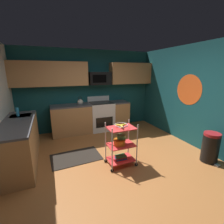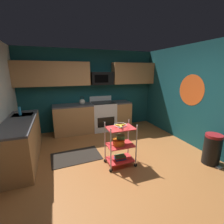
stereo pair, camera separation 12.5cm
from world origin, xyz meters
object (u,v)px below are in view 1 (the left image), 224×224
(oven_range, at_px, (101,116))
(book_stack, at_px, (121,157))
(mixing_bowl_large, at_px, (119,142))
(microwave, at_px, (100,78))
(dish_soap_bottle, at_px, (17,112))
(rolling_cart, at_px, (121,145))
(fruit_bowl, at_px, (121,125))
(kettle, at_px, (80,102))
(mixing_bowl_small, at_px, (121,137))
(trash_can, at_px, (210,147))

(oven_range, height_order, book_stack, oven_range)
(mixing_bowl_large, height_order, book_stack, mixing_bowl_large)
(oven_range, height_order, microwave, microwave)
(oven_range, distance_m, microwave, 1.23)
(book_stack, distance_m, dish_soap_bottle, 2.56)
(rolling_cart, bearing_deg, oven_range, 82.67)
(fruit_bowl, bearing_deg, dish_soap_bottle, 145.75)
(fruit_bowl, xyz_separation_m, kettle, (-0.40, 2.15, 0.12))
(dish_soap_bottle, bearing_deg, oven_range, 19.30)
(mixing_bowl_small, bearing_deg, kettle, 101.23)
(rolling_cart, distance_m, trash_can, 1.95)
(microwave, height_order, kettle, microwave)
(trash_can, bearing_deg, rolling_cart, 161.71)
(rolling_cart, height_order, mixing_bowl_large, rolling_cart)
(fruit_bowl, height_order, mixing_bowl_large, fruit_bowl)
(oven_range, xyz_separation_m, fruit_bowl, (-0.28, -2.15, 0.40))
(kettle, xyz_separation_m, trash_can, (2.25, -2.76, -0.67))
(fruit_bowl, bearing_deg, rolling_cart, -18.43)
(trash_can, bearing_deg, dish_soap_bottle, 152.87)
(fruit_bowl, bearing_deg, microwave, 83.02)
(mixing_bowl_large, xyz_separation_m, trash_can, (1.88, -0.61, -0.19))
(book_stack, relative_size, kettle, 0.86)
(trash_can, bearing_deg, book_stack, 161.71)
(oven_range, distance_m, dish_soap_bottle, 2.47)
(rolling_cart, relative_size, mixing_bowl_large, 3.63)
(mixing_bowl_small, bearing_deg, book_stack, -124.57)
(oven_range, bearing_deg, mixing_bowl_small, -96.93)
(mixing_bowl_small, relative_size, kettle, 0.69)
(rolling_cart, height_order, trash_can, rolling_cart)
(trash_can, bearing_deg, microwave, 118.73)
(oven_range, distance_m, mixing_bowl_large, 2.18)
(microwave, distance_m, rolling_cart, 2.60)
(mixing_bowl_small, distance_m, kettle, 2.20)
(microwave, distance_m, book_stack, 2.74)
(mixing_bowl_large, distance_m, dish_soap_bottle, 2.44)
(mixing_bowl_small, bearing_deg, mixing_bowl_large, -152.81)
(fruit_bowl, height_order, dish_soap_bottle, dish_soap_bottle)
(mixing_bowl_large, relative_size, kettle, 0.95)
(microwave, relative_size, book_stack, 3.09)
(microwave, relative_size, rolling_cart, 0.77)
(fruit_bowl, distance_m, mixing_bowl_large, 0.36)
(trash_can, bearing_deg, kettle, 129.20)
(rolling_cart, height_order, mixing_bowl_small, rolling_cart)
(oven_range, xyz_separation_m, trash_can, (1.57, -2.77, -0.15))
(book_stack, height_order, dish_soap_bottle, dish_soap_bottle)
(oven_range, height_order, mixing_bowl_large, oven_range)
(oven_range, bearing_deg, book_stack, -97.33)
(mixing_bowl_large, bearing_deg, oven_range, 81.78)
(fruit_bowl, height_order, mixing_bowl_small, fruit_bowl)
(microwave, height_order, mixing_bowl_small, microwave)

